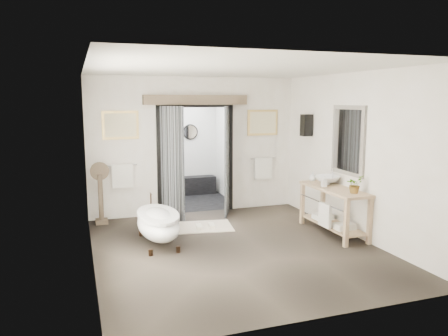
{
  "coord_description": "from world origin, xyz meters",
  "views": [
    {
      "loc": [
        -2.41,
        -6.47,
        2.41
      ],
      "look_at": [
        0.0,
        0.6,
        1.25
      ],
      "focal_mm": 35.0,
      "sensor_mm": 36.0,
      "label": 1
    }
  ],
  "objects": [
    {
      "name": "ground_plane",
      "position": [
        0.0,
        0.0,
        0.0
      ],
      "size": [
        5.0,
        5.0,
        0.0
      ],
      "primitive_type": "plane",
      "color": "#463D32"
    },
    {
      "name": "room_shell",
      "position": [
        -0.04,
        -0.12,
        1.86
      ],
      "size": [
        4.52,
        5.02,
        2.91
      ],
      "color": "silver",
      "rests_on": "ground_plane"
    },
    {
      "name": "shower_room",
      "position": [
        0.0,
        3.99,
        0.91
      ],
      "size": [
        2.22,
        2.01,
        2.51
      ],
      "color": "black",
      "rests_on": "ground_plane"
    },
    {
      "name": "back_wall_dressing",
      "position": [
        0.0,
        2.32,
        1.56
      ],
      "size": [
        3.82,
        0.77,
        2.52
      ],
      "color": "black",
      "rests_on": "ground_plane"
    },
    {
      "name": "clawfoot_tub",
      "position": [
        -1.17,
        0.63,
        0.36
      ],
      "size": [
        0.67,
        1.51,
        0.74
      ],
      "color": "black",
      "rests_on": "ground_plane"
    },
    {
      "name": "vanity",
      "position": [
        1.95,
        0.19,
        0.51
      ],
      "size": [
        0.57,
        1.6,
        0.85
      ],
      "color": "tan",
      "rests_on": "ground_plane"
    },
    {
      "name": "pedestal_mirror",
      "position": [
        -2.0,
        2.23,
        0.53
      ],
      "size": [
        0.36,
        0.24,
        1.23
      ],
      "color": "brown",
      "rests_on": "ground_plane"
    },
    {
      "name": "rug",
      "position": [
        -0.22,
        1.35,
        0.01
      ],
      "size": [
        1.31,
        0.97,
        0.01
      ],
      "primitive_type": "cube",
      "rotation": [
        0.0,
        0.0,
        -0.15
      ],
      "color": "beige",
      "rests_on": "ground_plane"
    },
    {
      "name": "slippers",
      "position": [
        -0.15,
        1.25,
        0.04
      ],
      "size": [
        0.4,
        0.29,
        0.05
      ],
      "color": "silver",
      "rests_on": "rug"
    },
    {
      "name": "basin",
      "position": [
        2.01,
        0.5,
        0.93
      ],
      "size": [
        0.58,
        0.58,
        0.16
      ],
      "primitive_type": "imported",
      "rotation": [
        0.0,
        0.0,
        0.25
      ],
      "color": "white",
      "rests_on": "vanity"
    },
    {
      "name": "plant",
      "position": [
        2.03,
        -0.32,
        1.0
      ],
      "size": [
        0.34,
        0.32,
        0.31
      ],
      "primitive_type": "imported",
      "rotation": [
        0.0,
        0.0,
        0.37
      ],
      "color": "gray",
      "rests_on": "vanity"
    },
    {
      "name": "soap_bottle_a",
      "position": [
        1.85,
        0.35,
        0.95
      ],
      "size": [
        0.1,
        0.1,
        0.19
      ],
      "primitive_type": "imported",
      "rotation": [
        0.0,
        0.0,
        -0.17
      ],
      "color": "gray",
      "rests_on": "vanity"
    },
    {
      "name": "soap_bottle_b",
      "position": [
        1.95,
        0.92,
        0.94
      ],
      "size": [
        0.18,
        0.18,
        0.18
      ],
      "primitive_type": "imported",
      "rotation": [
        0.0,
        0.0,
        0.3
      ],
      "color": "gray",
      "rests_on": "vanity"
    }
  ]
}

